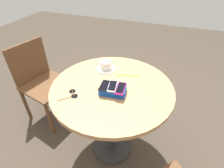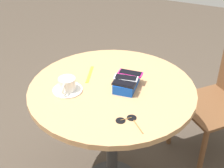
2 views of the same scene
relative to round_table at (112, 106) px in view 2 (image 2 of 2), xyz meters
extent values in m
cylinder|color=#2D2D2D|center=(0.00, 0.00, -0.27)|extent=(0.07, 0.07, 0.72)
cylinder|color=tan|center=(0.00, 0.00, 0.11)|extent=(0.91, 0.91, 0.03)
cube|color=#0F42AD|center=(-0.03, 0.07, 0.15)|extent=(0.19, 0.13, 0.05)
cube|color=white|center=(-0.02, 0.02, 0.14)|extent=(0.10, 0.01, 0.02)
cube|color=#D11975|center=(-0.09, 0.07, 0.18)|extent=(0.07, 0.14, 0.01)
cube|color=black|center=(-0.09, 0.07, 0.19)|extent=(0.06, 0.12, 0.00)
cube|color=silver|center=(-0.03, 0.07, 0.18)|extent=(0.08, 0.13, 0.01)
cube|color=black|center=(-0.03, 0.07, 0.19)|extent=(0.07, 0.12, 0.00)
cube|color=black|center=(0.03, 0.08, 0.18)|extent=(0.06, 0.12, 0.01)
cube|color=black|center=(0.03, 0.08, 0.19)|extent=(0.06, 0.11, 0.00)
cylinder|color=silver|center=(0.13, -0.20, 0.13)|extent=(0.16, 0.16, 0.01)
cylinder|color=silver|center=(0.13, -0.20, 0.17)|extent=(0.09, 0.09, 0.07)
cylinder|color=olive|center=(0.13, -0.20, 0.19)|extent=(0.08, 0.08, 0.00)
torus|color=silver|center=(0.17, -0.19, 0.17)|extent=(0.06, 0.02, 0.06)
cube|color=yellow|center=(-0.07, -0.17, 0.13)|extent=(0.18, 0.07, 0.00)
cylinder|color=black|center=(0.24, 0.15, 0.13)|extent=(0.05, 0.05, 0.00)
cylinder|color=black|center=(0.20, 0.19, 0.13)|extent=(0.05, 0.05, 0.00)
cylinder|color=olive|center=(0.22, 0.17, 0.13)|extent=(0.04, 0.04, 0.00)
cylinder|color=olive|center=(0.25, 0.24, 0.13)|extent=(0.07, 0.07, 0.00)
cube|color=brown|center=(-0.55, 0.50, -0.23)|extent=(0.59, 0.59, 0.02)
cylinder|color=brown|center=(-0.54, 0.24, -0.44)|extent=(0.04, 0.04, 0.41)
cylinder|color=brown|center=(-0.29, 0.51, -0.44)|extent=(0.04, 0.04, 0.41)
cylinder|color=brown|center=(-0.81, 0.49, -0.44)|extent=(0.04, 0.04, 0.41)
camera|label=1|loc=(-0.35, 0.96, 0.91)|focal=28.00mm
camera|label=2|loc=(1.28, 0.58, 1.05)|focal=50.00mm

